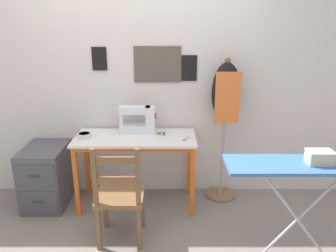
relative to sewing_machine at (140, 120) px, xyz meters
The scene contains 13 objects.
ground_plane 0.96m from the sewing_machine, 94.65° to the right, with size 14.00×14.00×0.00m, color gray.
wall_back 0.44m from the sewing_machine, 99.56° to the left, with size 10.00×0.07×2.55m.
sewing_table 0.27m from the sewing_machine, 102.12° to the right, with size 1.19×0.52×0.75m.
sewing_machine is the anchor object (origin of this frame).
fabric_bowl 0.56m from the sewing_machine, 162.30° to the right, with size 0.14×0.14×0.05m.
scissors 0.52m from the sewing_machine, 24.63° to the right, with size 0.10×0.14×0.01m.
thread_spool_near_machine 0.24m from the sewing_machine, 19.57° to the right, with size 0.04×0.04×0.04m.
thread_spool_mid_table 0.29m from the sewing_machine, 19.76° to the right, with size 0.03×0.03×0.04m.
wooden_chair 0.87m from the sewing_machine, 99.00° to the right, with size 0.40×0.38×0.91m.
filing_cabinet 1.12m from the sewing_machine, behind, with size 0.41×0.57×0.62m.
dress_form 0.89m from the sewing_machine, ahead, with size 0.32×0.32×1.50m.
ironing_board 1.66m from the sewing_machine, 40.64° to the right, with size 1.11×0.33×0.90m.
storage_box 1.73m from the sewing_machine, 38.79° to the right, with size 0.18×0.12×0.09m.
Camera 1 is at (0.32, -2.78, 1.85)m, focal length 35.00 mm.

